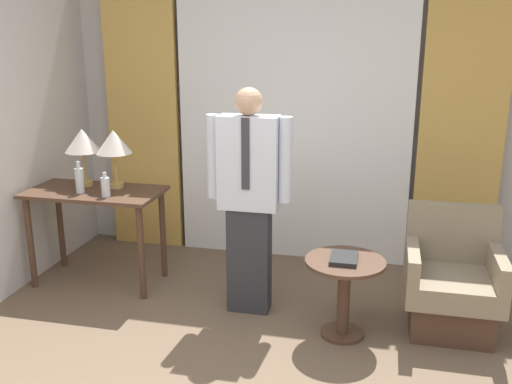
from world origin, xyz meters
The scene contains 13 objects.
wall_back centered at (0.00, 2.70, 1.35)m, with size 10.00×0.06×2.70m.
curtain_sheer_center centered at (0.00, 2.57, 1.29)m, with size 2.07×0.06×2.58m.
curtain_drape_left centered at (-1.42, 2.57, 1.29)m, with size 0.69×0.06×2.58m.
curtain_drape_right centered at (1.42, 2.57, 1.29)m, with size 0.69×0.06×2.58m.
desk centered at (-1.45, 1.64, 0.66)m, with size 1.08×0.56×0.79m.
table_lamp_left centered at (-1.59, 1.75, 1.16)m, with size 0.29×0.29×0.47m.
table_lamp_right centered at (-1.32, 1.75, 1.16)m, with size 0.29×0.29×0.47m.
bottle_near_edge centered at (-1.28, 1.50, 0.87)m, with size 0.07×0.07×0.19m.
bottle_by_lamp centered at (-1.52, 1.55, 0.90)m, with size 0.07×0.07×0.25m.
person centered at (-0.12, 1.43, 0.90)m, with size 0.61×0.20×1.66m.
armchair centered at (1.31, 1.48, 0.32)m, with size 0.64×0.62×0.85m.
side_table centered at (0.59, 1.20, 0.38)m, with size 0.54×0.54×0.56m.
book centered at (0.58, 1.19, 0.57)m, with size 0.18×0.25×0.03m.
Camera 1 is at (0.80, -2.37, 2.03)m, focal length 40.00 mm.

